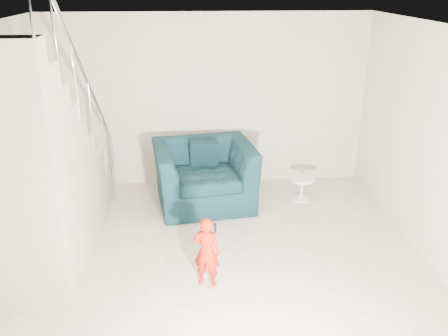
{
  "coord_description": "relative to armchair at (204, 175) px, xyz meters",
  "views": [
    {
      "loc": [
        -0.26,
        -4.51,
        3.15
      ],
      "look_at": [
        0.15,
        1.2,
        0.85
      ],
      "focal_mm": 38.0,
      "sensor_mm": 36.0,
      "label": 1
    }
  ],
  "objects": [
    {
      "name": "floor",
      "position": [
        0.09,
        -1.93,
        -0.46
      ],
      "size": [
        5.5,
        5.5,
        0.0
      ],
      "primitive_type": "plane",
      "color": "gray",
      "rests_on": "ground"
    },
    {
      "name": "ceiling",
      "position": [
        0.09,
        -1.93,
        2.24
      ],
      "size": [
        5.5,
        5.5,
        0.0
      ],
      "primitive_type": "plane",
      "rotation": [
        3.14,
        0.0,
        0.0
      ],
      "color": "silver",
      "rests_on": "back_wall"
    },
    {
      "name": "back_wall",
      "position": [
        0.09,
        0.82,
        0.89
      ],
      "size": [
        5.0,
        0.0,
        5.0
      ],
      "primitive_type": "plane",
      "rotation": [
        1.57,
        0.0,
        0.0
      ],
      "color": "#ACA08C",
      "rests_on": "floor"
    },
    {
      "name": "armchair",
      "position": [
        0.0,
        0.0,
        0.0
      ],
      "size": [
        1.58,
        1.43,
        0.92
      ],
      "primitive_type": "imported",
      "rotation": [
        0.0,
        0.0,
        0.15
      ],
      "color": "black",
      "rests_on": "floor"
    },
    {
      "name": "toddler",
      "position": [
        -0.04,
        -2.03,
        -0.05
      ],
      "size": [
        0.34,
        0.28,
        0.82
      ],
      "primitive_type": "imported",
      "rotation": [
        0.0,
        0.0,
        2.82
      ],
      "color": "#B01F05",
      "rests_on": "floor"
    },
    {
      "name": "side_table",
      "position": [
        1.47,
        -0.01,
        -0.21
      ],
      "size": [
        0.37,
        0.37,
        0.37
      ],
      "color": "silver",
      "rests_on": "floor"
    },
    {
      "name": "staircase",
      "position": [
        -1.91,
        -1.38,
        0.49
      ],
      "size": [
        1.02,
        3.03,
        3.62
      ],
      "color": "#ADA089",
      "rests_on": "floor"
    },
    {
      "name": "cushion",
      "position": [
        0.01,
        0.23,
        0.24
      ],
      "size": [
        0.42,
        0.2,
        0.42
      ],
      "primitive_type": "cube",
      "rotation": [
        0.21,
        0.0,
        0.0
      ],
      "color": "black",
      "rests_on": "armchair"
    },
    {
      "name": "throw",
      "position": [
        -0.58,
        -0.04,
        0.12
      ],
      "size": [
        0.06,
        0.56,
        0.63
      ],
      "primitive_type": "cube",
      "color": "black",
      "rests_on": "armchair"
    },
    {
      "name": "phone",
      "position": [
        0.05,
        -2.06,
        0.25
      ],
      "size": [
        0.03,
        0.05,
        0.1
      ],
      "primitive_type": "cube",
      "rotation": [
        0.0,
        0.0,
        0.15
      ],
      "color": "black",
      "rests_on": "toddler"
    }
  ]
}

